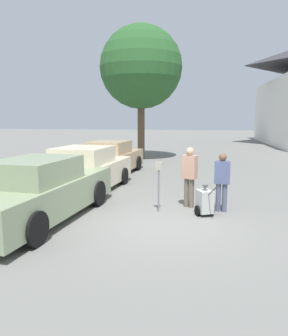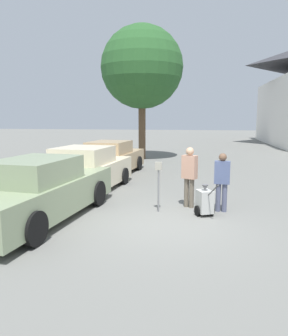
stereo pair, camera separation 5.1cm
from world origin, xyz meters
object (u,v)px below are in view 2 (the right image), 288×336
at_px(parked_car_cream, 86,171).
at_px(equipment_cart, 205,201).
at_px(person_worker, 189,173).
at_px(parked_car_sage, 40,191).
at_px(parked_car_tan, 111,159).
at_px(parking_meter, 159,177).
at_px(person_supervisor, 222,179).

bearing_deg(parked_car_cream, equipment_cart, -23.56).
relative_size(person_worker, equipment_cart, 1.77).
distance_m(parked_car_sage, parked_car_tan, 6.82).
relative_size(parked_car_sage, equipment_cart, 5.38).
relative_size(parked_car_cream, parked_car_tan, 0.98).
height_order(parked_car_sage, parking_meter, parked_car_sage).
distance_m(person_worker, person_supervisor, 0.95).
bearing_deg(equipment_cart, parked_car_sage, 171.28).
xyz_separation_m(person_supervisor, equipment_cart, (-0.46, -0.46, -0.54)).
height_order(parking_meter, person_worker, person_worker).
bearing_deg(parked_car_sage, parking_meter, 28.95).
bearing_deg(parked_car_tan, person_worker, -47.44).
distance_m(parked_car_tan, person_supervisor, 7.03).
bearing_deg(parking_meter, equipment_cart, -7.28).
bearing_deg(equipment_cart, parked_car_tan, 102.69).
bearing_deg(parked_car_tan, parked_car_cream, -83.97).
bearing_deg(parked_car_sage, equipment_cart, 20.33).
distance_m(parking_meter, equipment_cart, 1.40).
distance_m(parked_car_sage, parked_car_cream, 3.41).
bearing_deg(person_worker, person_supervisor, -170.96).
distance_m(person_worker, equipment_cart, 1.07).
bearing_deg(parked_car_cream, person_worker, -17.24).
relative_size(parking_meter, person_supervisor, 0.85).
relative_size(parked_car_tan, person_worker, 2.78).
distance_m(parking_meter, person_worker, 1.02).
xyz_separation_m(parked_car_cream, parking_meter, (2.88, -2.19, 0.25)).
distance_m(parked_car_cream, person_worker, 4.04).
height_order(parked_car_sage, parked_car_tan, parked_car_sage).
xyz_separation_m(parked_car_sage, person_supervisor, (4.61, 1.52, 0.18)).
bearing_deg(person_worker, parked_car_cream, 4.21).
bearing_deg(parked_car_sage, parked_car_cream, 96.02).
distance_m(parked_car_cream, person_supervisor, 4.99).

